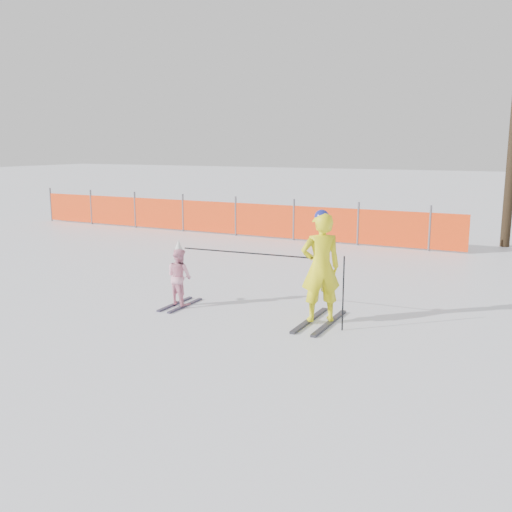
{
  "coord_description": "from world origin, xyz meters",
  "views": [
    {
      "loc": [
        4.24,
        -7.92,
        2.84
      ],
      "look_at": [
        0.0,
        0.5,
        1.0
      ],
      "focal_mm": 40.0,
      "sensor_mm": 36.0,
      "label": 1
    }
  ],
  "objects": [
    {
      "name": "ground",
      "position": [
        0.0,
        0.0,
        0.0
      ],
      "size": [
        120.0,
        120.0,
        0.0
      ],
      "primitive_type": "plane",
      "color": "white",
      "rests_on": "ground"
    },
    {
      "name": "adult",
      "position": [
        1.17,
        0.48,
        0.92
      ],
      "size": [
        0.77,
        1.47,
        1.85
      ],
      "color": "black",
      "rests_on": "ground"
    },
    {
      "name": "child",
      "position": [
        -1.43,
        0.3,
        0.55
      ],
      "size": [
        0.58,
        1.03,
        1.2
      ],
      "color": "black",
      "rests_on": "ground"
    },
    {
      "name": "ski_poles",
      "position": [
        0.45,
        0.35,
        0.9
      ],
      "size": [
        2.94,
        0.22,
        1.18
      ],
      "color": "black",
      "rests_on": "ground"
    },
    {
      "name": "safety_fence",
      "position": [
        -4.96,
        7.85,
        0.56
      ],
      "size": [
        15.05,
        0.06,
        1.25
      ],
      "color": "#595960",
      "rests_on": "ground"
    }
  ]
}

